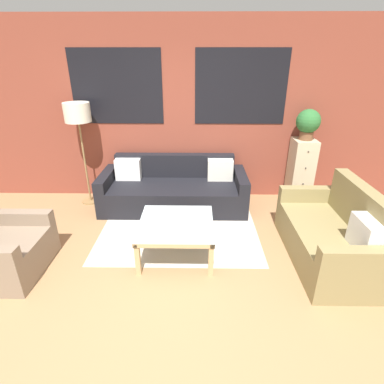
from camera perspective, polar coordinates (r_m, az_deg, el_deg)
ground_plane at (r=3.30m, az=-4.37°, el=-18.17°), size 16.00×16.00×0.00m
wall_back_brick at (r=4.93m, az=-2.44°, el=14.81°), size 8.40×0.09×2.80m
rug at (r=4.28m, az=-2.44°, el=-6.95°), size 2.17×1.73×0.00m
couch_dark at (r=4.80m, az=-3.46°, el=0.36°), size 2.26×0.88×0.78m
settee_vintage at (r=3.90m, az=25.12°, el=-7.66°), size 0.80×1.56×0.92m
armchair_corner at (r=3.98m, az=-32.58°, el=-9.27°), size 0.80×0.89×0.84m
coffee_table at (r=3.61m, az=-3.02°, el=-6.70°), size 0.88×0.88×0.43m
floor_lamp at (r=4.91m, az=-20.91°, el=13.20°), size 0.39×0.39×1.61m
drawer_cabinet at (r=5.17m, az=19.93°, el=3.69°), size 0.34×0.42×1.05m
potted_plant at (r=4.97m, az=21.24°, el=12.20°), size 0.36×0.36×0.46m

